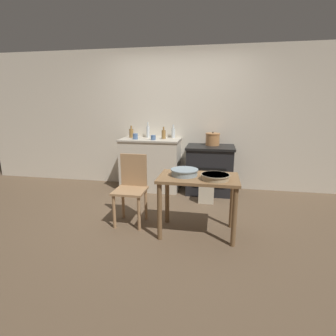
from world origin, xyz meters
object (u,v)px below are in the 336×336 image
object	(u,v)px
work_table	(198,187)
bottle_far_left	(173,133)
bottle_mid_left	(148,132)
stove	(210,169)
flour_sack	(206,193)
bottle_left	(131,133)
cup_center	(153,138)
bottle_center_left	(164,134)
mixing_bowl_large	(184,172)
cup_center_right	(135,136)
mixing_bowl_small	(215,177)
chair	(132,187)
stock_pot	(213,139)

from	to	relation	value
work_table	bottle_far_left	xyz separation A→B (m)	(-0.60, 1.81, 0.44)
bottle_mid_left	stove	bearing A→B (deg)	-9.49
flour_sack	bottle_far_left	xyz separation A→B (m)	(-0.67, 0.74, 0.88)
bottle_left	bottle_mid_left	distance (m)	0.31
cup_center	stove	bearing A→B (deg)	6.58
bottle_left	bottle_center_left	distance (m)	0.64
mixing_bowl_large	bottle_far_left	size ratio (longest dim) A/B	1.35
bottle_left	cup_center_right	xyz separation A→B (m)	(0.14, -0.22, -0.04)
flour_sack	cup_center	bearing A→B (deg)	157.24
bottle_far_left	stove	bearing A→B (deg)	-17.16
bottle_center_left	cup_center	bearing A→B (deg)	-129.42
work_table	mixing_bowl_small	bearing A→B (deg)	-25.33
bottle_far_left	cup_center_right	xyz separation A→B (m)	(-0.64, -0.30, -0.04)
chair	cup_center_right	xyz separation A→B (m)	(-0.35, 1.33, 0.50)
mixing_bowl_large	work_table	bearing A→B (deg)	-4.94
mixing_bowl_large	cup_center	distance (m)	1.65
bottle_left	cup_center_right	distance (m)	0.26
flour_sack	mixing_bowl_large	size ratio (longest dim) A/B	1.00
bottle_center_left	cup_center	distance (m)	0.24
bottle_left	mixing_bowl_small	bearing A→B (deg)	-48.82
flour_sack	stock_pot	distance (m)	1.00
flour_sack	stock_pot	world-z (taller)	stock_pot
cup_center	work_table	bearing A→B (deg)	-58.41
stove	bottle_center_left	world-z (taller)	bottle_center_left
work_table	bottle_mid_left	distance (m)	2.14
stove	bottle_left	xyz separation A→B (m)	(-1.48, 0.13, 0.61)
stove	chair	world-z (taller)	chair
work_table	cup_center_right	size ratio (longest dim) A/B	9.22
flour_sack	mixing_bowl_small	bearing A→B (deg)	-83.60
chair	bottle_center_left	bearing A→B (deg)	84.82
chair	bottle_left	size ratio (longest dim) A/B	4.10
bottle_mid_left	bottle_far_left	bearing A→B (deg)	2.23
stove	mixing_bowl_large	xyz separation A→B (m)	(-0.26, -1.58, 0.35)
work_table	bottle_left	bearing A→B (deg)	128.92
flour_sack	bottle_mid_left	distance (m)	1.62
stove	mixing_bowl_small	world-z (taller)	stove
bottle_far_left	bottle_center_left	size ratio (longest dim) A/B	1.13
work_table	bottle_far_left	bearing A→B (deg)	108.47
chair	cup_center	distance (m)	1.39
work_table	cup_center_right	world-z (taller)	cup_center_right
stove	cup_center	world-z (taller)	cup_center
mixing_bowl_small	cup_center	size ratio (longest dim) A/B	3.84
work_table	cup_center	world-z (taller)	cup_center
mixing_bowl_small	cup_center_right	xyz separation A→B (m)	(-1.44, 1.60, 0.23)
work_table	bottle_mid_left	bearing A→B (deg)	121.19
stove	cup_center_right	distance (m)	1.46
bottle_center_left	flour_sack	bearing A→B (deg)	-35.75
bottle_far_left	bottle_mid_left	bearing A→B (deg)	-177.77
chair	mixing_bowl_small	xyz separation A→B (m)	(1.09, -0.26, 0.27)
bottle_left	bottle_center_left	world-z (taller)	bottle_left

